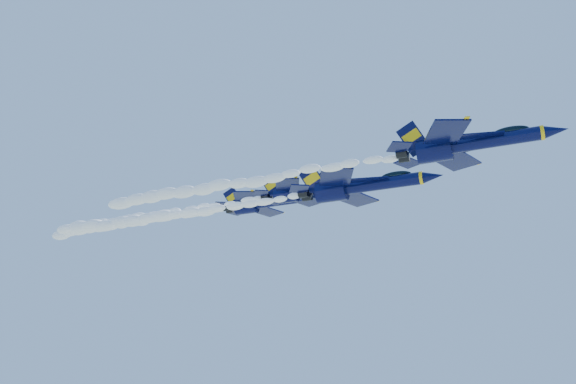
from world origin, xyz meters
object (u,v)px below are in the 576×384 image
at_px(jet_second, 359,186).
at_px(jet_third, 307,191).
at_px(jet_lead, 467,144).
at_px(jet_fourth, 265,203).

xyz_separation_m(jet_second, jet_third, (-9.49, 4.91, 2.29)).
xyz_separation_m(jet_lead, jet_third, (-24.59, 14.81, 2.93)).
bearing_deg(jet_fourth, jet_third, -43.63).
xyz_separation_m(jet_lead, jet_second, (-15.10, 9.90, 0.64)).
relative_size(jet_lead, jet_fourth, 0.96).
distance_m(jet_lead, jet_third, 28.85).
bearing_deg(jet_third, jet_second, -27.35).
bearing_deg(jet_lead, jet_fourth, 144.22).
distance_m(jet_second, jet_third, 10.93).
height_order(jet_third, jet_fourth, jet_fourth).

